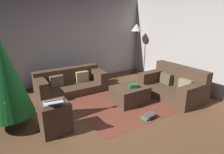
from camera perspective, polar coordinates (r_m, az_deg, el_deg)
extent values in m
plane|color=brown|center=(3.90, -0.42, -14.76)|extent=(6.40, 6.40, 0.00)
cube|color=#BCB7B2|center=(6.22, -16.34, 9.85)|extent=(6.40, 0.12, 2.60)
cube|color=#B5B0AB|center=(5.68, 27.69, 7.78)|extent=(0.12, 6.40, 2.60)
cube|color=#473323|center=(5.63, -11.53, -3.26)|extent=(1.89, 0.90, 0.21)
cube|color=#473323|center=(5.80, -12.82, 0.57)|extent=(1.88, 0.27, 0.42)
cube|color=#473323|center=(5.85, -4.20, 0.58)|extent=(0.25, 0.87, 0.31)
cube|color=#473323|center=(5.34, -19.91, -2.24)|extent=(0.25, 0.87, 0.31)
cube|color=tan|center=(5.77, -8.61, 0.11)|extent=(0.37, 0.15, 0.30)
cube|color=brown|center=(5.54, -15.73, -1.15)|extent=(0.36, 0.14, 0.30)
cube|color=#473323|center=(5.43, 16.60, -4.30)|extent=(0.96, 1.60, 0.23)
cube|color=#473323|center=(5.56, 19.25, 0.25)|extent=(0.27, 1.58, 0.55)
cube|color=#473323|center=(4.97, 22.74, -3.75)|extent=(0.93, 0.26, 0.30)
cube|color=#473323|center=(5.75, 11.77, 0.20)|extent=(0.93, 0.26, 0.30)
cube|color=#8C7A5B|center=(5.27, 20.48, -2.28)|extent=(0.13, 0.36, 0.30)
cube|color=brown|center=(5.63, 15.35, -0.48)|extent=(0.17, 0.37, 0.31)
cube|color=#473323|center=(4.87, 5.11, -5.09)|extent=(0.81, 0.64, 0.41)
cube|color=#19662D|center=(4.74, 6.12, -2.52)|extent=(0.24, 0.22, 0.09)
cube|color=black|center=(4.85, 5.21, -2.42)|extent=(0.11, 0.17, 0.02)
cylinder|color=brown|center=(4.37, -27.01, -11.05)|extent=(0.10, 0.10, 0.27)
cone|color=#14551E|center=(4.04, -28.82, 0.29)|extent=(0.91, 0.91, 1.54)
sphere|color=green|center=(3.88, -28.44, -6.61)|extent=(0.08, 0.08, 0.08)
sphere|color=orange|center=(3.98, -26.75, 2.27)|extent=(0.07, 0.07, 0.07)
sphere|color=#2699E5|center=(4.22, -27.73, 1.20)|extent=(0.05, 0.05, 0.05)
sphere|color=#2699E5|center=(4.42, -27.94, -2.26)|extent=(0.07, 0.07, 0.07)
cube|color=#4C3323|center=(3.82, -16.12, -11.26)|extent=(0.52, 0.44, 0.58)
cube|color=silver|center=(3.68, -16.53, -7.17)|extent=(0.38, 0.29, 0.02)
cube|color=black|center=(3.48, -16.29, -6.58)|extent=(0.38, 0.27, 0.12)
cube|color=#387A47|center=(4.32, 10.33, -11.22)|extent=(0.31, 0.21, 0.05)
cube|color=#4C423D|center=(4.29, 10.80, -10.73)|extent=(0.28, 0.21, 0.05)
cylinder|color=black|center=(7.30, 6.64, 1.23)|extent=(0.28, 0.28, 0.02)
cylinder|color=black|center=(7.12, 6.86, 6.97)|extent=(0.04, 0.04, 1.51)
cone|color=beige|center=(7.00, 7.13, 14.03)|extent=(0.36, 0.36, 0.24)
cube|color=brown|center=(4.95, 5.05, -7.24)|extent=(2.60, 2.00, 0.01)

